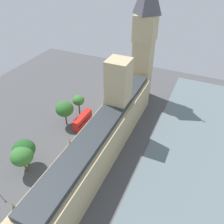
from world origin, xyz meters
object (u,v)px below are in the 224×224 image
(parliament_building, at_px, (104,134))
(plane_tree_midblock, at_px, (78,100))
(car_white_far_end, at_px, (16,217))
(pedestrian_leading, at_px, (103,125))
(plane_tree_under_trees, at_px, (24,149))
(pedestrian_opposite_hall, at_px, (69,170))
(double_decker_bus_by_river_gate, at_px, (83,120))
(car_yellow_cab_trailing, at_px, (52,174))
(clock_tower, at_px, (145,38))
(plane_tree_kerbside, at_px, (22,156))
(plane_tree_near_tower, at_px, (65,109))

(parliament_building, xyz_separation_m, plane_tree_midblock, (19.12, -15.21, -1.15))
(car_white_far_end, bearing_deg, parliament_building, 69.34)
(parliament_building, height_order, pedestrian_leading, parliament_building)
(pedestrian_leading, relative_size, plane_tree_under_trees, 0.17)
(pedestrian_opposite_hall, bearing_deg, double_decker_bus_by_river_gate, 57.96)
(car_yellow_cab_trailing, xyz_separation_m, car_white_far_end, (0.35, 15.03, 0.00))
(double_decker_bus_by_river_gate, relative_size, car_yellow_cab_trailing, 2.25)
(plane_tree_under_trees, bearing_deg, clock_tower, -109.45)
(car_white_far_end, xyz_separation_m, plane_tree_kerbside, (8.31, -13.38, 5.87))
(clock_tower, distance_m, plane_tree_under_trees, 61.81)
(parliament_building, xyz_separation_m, pedestrian_leading, (6.30, -11.68, -7.11))
(parliament_building, bearing_deg, double_decker_bus_by_river_gate, -33.22)
(pedestrian_opposite_hall, bearing_deg, car_yellow_cab_trailing, 174.07)
(parliament_building, height_order, plane_tree_midblock, parliament_building)
(parliament_building, xyz_separation_m, pedestrian_opposite_hall, (6.50, 12.58, -7.11))
(pedestrian_opposite_hall, bearing_deg, plane_tree_midblock, 63.25)
(pedestrian_opposite_hall, height_order, plane_tree_kerbside, plane_tree_kerbside)
(clock_tower, distance_m, car_white_far_end, 76.10)
(plane_tree_near_tower, relative_size, plane_tree_midblock, 1.17)
(pedestrian_leading, bearing_deg, pedestrian_opposite_hall, -114.40)
(plane_tree_kerbside, bearing_deg, car_yellow_cab_trailing, -169.18)
(parliament_building, height_order, clock_tower, clock_tower)
(pedestrian_opposite_hall, height_order, plane_tree_midblock, plane_tree_midblock)
(double_decker_bus_by_river_gate, distance_m, plane_tree_under_trees, 25.84)
(plane_tree_kerbside, bearing_deg, plane_tree_midblock, -89.40)
(car_yellow_cab_trailing, xyz_separation_m, plane_tree_midblock, (9.00, -31.43, 5.84))
(parliament_building, height_order, pedestrian_opposite_hall, parliament_building)
(parliament_building, xyz_separation_m, plane_tree_kerbside, (18.78, 17.88, -1.11))
(car_white_far_end, bearing_deg, double_decker_bus_by_river_gate, 92.94)
(pedestrian_opposite_hall, height_order, plane_tree_near_tower, plane_tree_near_tower)
(car_white_far_end, height_order, plane_tree_midblock, plane_tree_midblock)
(clock_tower, distance_m, double_decker_bus_by_river_gate, 41.29)
(clock_tower, height_order, pedestrian_opposite_hall, clock_tower)
(pedestrian_leading, bearing_deg, car_yellow_cab_trailing, -121.72)
(parliament_building, relative_size, clock_tower, 1.35)
(parliament_building, height_order, double_decker_bus_by_river_gate, parliament_building)
(pedestrian_opposite_hall, bearing_deg, parliament_building, 11.47)
(car_white_far_end, relative_size, pedestrian_opposite_hall, 2.85)
(car_yellow_cab_trailing, xyz_separation_m, plane_tree_under_trees, (9.94, -0.65, 5.96))
(plane_tree_midblock, bearing_deg, plane_tree_near_tower, 82.35)
(plane_tree_kerbside, distance_m, plane_tree_under_trees, 2.64)
(car_white_far_end, height_order, plane_tree_kerbside, plane_tree_kerbside)
(car_yellow_cab_trailing, height_order, car_white_far_end, same)
(parliament_building, distance_m, plane_tree_near_tower, 21.42)
(car_yellow_cab_trailing, relative_size, plane_tree_under_trees, 0.48)
(plane_tree_under_trees, bearing_deg, car_yellow_cab_trailing, 176.24)
(plane_tree_under_trees, distance_m, plane_tree_near_tower, 22.63)
(clock_tower, distance_m, car_yellow_cab_trailing, 62.34)
(double_decker_bus_by_river_gate, bearing_deg, plane_tree_kerbside, 81.07)
(car_yellow_cab_trailing, distance_m, plane_tree_under_trees, 11.61)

